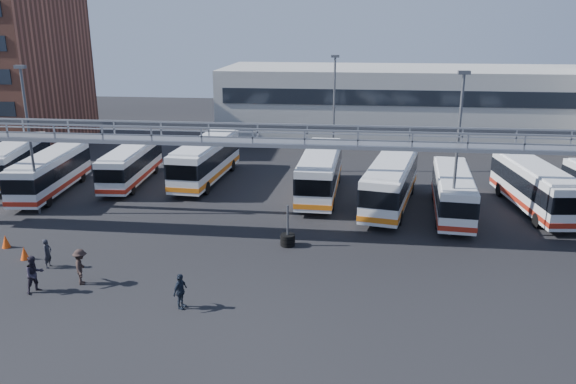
# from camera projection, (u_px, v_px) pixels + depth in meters

# --- Properties ---
(ground) EXTENTS (140.00, 140.00, 0.00)m
(ground) POSITION_uv_depth(u_px,v_px,m) (241.00, 273.00, 30.09)
(ground) COLOR black
(ground) RESTS_ON ground
(gantry) EXTENTS (51.40, 5.15, 7.10)m
(gantry) POSITION_uv_depth(u_px,v_px,m) (258.00, 149.00, 34.06)
(gantry) COLOR gray
(gantry) RESTS_ON ground
(warehouse) EXTENTS (42.00, 14.00, 8.00)m
(warehouse) POSITION_uv_depth(u_px,v_px,m) (410.00, 103.00, 63.69)
(warehouse) COLOR #9E9E99
(warehouse) RESTS_ON ground
(light_pole_left) EXTENTS (0.70, 0.35, 10.21)m
(light_pole_left) POSITION_uv_depth(u_px,v_px,m) (29.00, 133.00, 37.80)
(light_pole_left) COLOR #4C4F54
(light_pole_left) RESTS_ON ground
(light_pole_mid) EXTENTS (0.70, 0.35, 10.21)m
(light_pole_mid) POSITION_uv_depth(u_px,v_px,m) (458.00, 146.00, 33.73)
(light_pole_mid) COLOR #4C4F54
(light_pole_mid) RESTS_ON ground
(light_pole_back) EXTENTS (0.70, 0.35, 10.21)m
(light_pole_back) POSITION_uv_depth(u_px,v_px,m) (334.00, 108.00, 48.88)
(light_pole_back) COLOR #4C4F54
(light_pole_back) RESTS_ON ground
(bus_0) EXTENTS (4.64, 11.01, 3.26)m
(bus_0) POSITION_uv_depth(u_px,v_px,m) (15.00, 160.00, 47.15)
(bus_0) COLOR silver
(bus_0) RESTS_ON ground
(bus_1) EXTENTS (3.41, 10.66, 3.18)m
(bus_1) POSITION_uv_depth(u_px,v_px,m) (51.00, 172.00, 43.49)
(bus_1) COLOR silver
(bus_1) RESTS_ON ground
(bus_2) EXTENTS (2.96, 10.27, 3.08)m
(bus_2) POSITION_uv_depth(u_px,v_px,m) (131.00, 163.00, 46.28)
(bus_2) COLOR silver
(bus_2) RESTS_ON ground
(bus_3) EXTENTS (3.40, 11.61, 3.48)m
(bus_3) POSITION_uv_depth(u_px,v_px,m) (206.00, 159.00, 46.82)
(bus_3) COLOR silver
(bus_3) RESTS_ON ground
(bus_5) EXTENTS (3.00, 11.56, 3.49)m
(bus_5) POSITION_uv_depth(u_px,v_px,m) (320.00, 171.00, 43.05)
(bus_5) COLOR silver
(bus_5) RESTS_ON ground
(bus_6) EXTENTS (4.84, 11.71, 3.47)m
(bus_6) POSITION_uv_depth(u_px,v_px,m) (391.00, 181.00, 40.30)
(bus_6) COLOR silver
(bus_6) RESTS_ON ground
(bus_7) EXTENTS (3.25, 10.35, 3.09)m
(bus_7) POSITION_uv_depth(u_px,v_px,m) (453.00, 191.00, 38.69)
(bus_7) COLOR silver
(bus_7) RESTS_ON ground
(bus_8) EXTENTS (3.69, 11.12, 3.32)m
(bus_8) POSITION_uv_depth(u_px,v_px,m) (535.00, 186.00, 39.49)
(bus_8) COLOR silver
(bus_8) RESTS_ON ground
(pedestrian_a) EXTENTS (0.40, 0.60, 1.64)m
(pedestrian_a) POSITION_uv_depth(u_px,v_px,m) (47.00, 253.00, 30.59)
(pedestrian_a) COLOR black
(pedestrian_a) RESTS_ON ground
(pedestrian_b) EXTENTS (1.13, 1.18, 1.92)m
(pedestrian_b) POSITION_uv_depth(u_px,v_px,m) (34.00, 274.00, 27.73)
(pedestrian_b) COLOR #241F2C
(pedestrian_b) RESTS_ON ground
(pedestrian_c) EXTENTS (1.11, 1.40, 1.89)m
(pedestrian_c) POSITION_uv_depth(u_px,v_px,m) (81.00, 267.00, 28.60)
(pedestrian_c) COLOR #2C201D
(pedestrian_c) RESTS_ON ground
(pedestrian_d) EXTENTS (0.69, 1.09, 1.73)m
(pedestrian_d) POSITION_uv_depth(u_px,v_px,m) (180.00, 291.00, 26.18)
(pedestrian_d) COLOR #1B2330
(pedestrian_d) RESTS_ON ground
(cone_left) EXTENTS (0.58, 0.58, 0.76)m
(cone_left) POSITION_uv_depth(u_px,v_px,m) (24.00, 253.00, 31.73)
(cone_left) COLOR #DE430C
(cone_left) RESTS_ON ground
(cone_right) EXTENTS (0.54, 0.54, 0.79)m
(cone_right) POSITION_uv_depth(u_px,v_px,m) (6.00, 241.00, 33.38)
(cone_right) COLOR #DE430C
(cone_right) RESTS_ON ground
(tire_stack) EXTENTS (0.89, 0.89, 2.55)m
(tire_stack) POSITION_uv_depth(u_px,v_px,m) (288.00, 239.00, 33.67)
(tire_stack) COLOR black
(tire_stack) RESTS_ON ground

